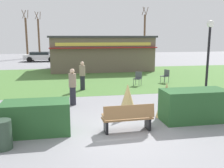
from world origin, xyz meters
TOP-DOWN VIEW (x-y plane):
  - ground_plane at (0.00, 0.00)m, footprint 80.00×80.00m
  - lawn_patch at (0.00, 11.45)m, footprint 36.00×12.00m
  - park_bench at (0.24, 0.26)m, footprint 1.72×0.59m
  - hedge_left at (-2.72, 0.67)m, footprint 2.15×1.10m
  - hedge_right at (2.94, 0.89)m, footprint 2.42×1.10m
  - ornamental_grass_behind_left at (2.08, 1.49)m, footprint 0.78×0.78m
  - ornamental_grass_behind_right at (0.65, 1.95)m, footprint 0.76×0.76m
  - lamppost_mid at (5.41, 4.24)m, footprint 0.36×0.36m
  - trash_bin at (-3.54, -0.38)m, footprint 0.52×0.52m
  - food_kiosk at (1.55, 16.32)m, footprint 9.43×5.41m
  - cafe_chair_west at (4.96, 8.55)m, footprint 0.59×0.59m
  - cafe_chair_center at (2.80, 7.89)m, footprint 0.62×0.62m
  - person_strolling at (-0.79, 7.17)m, footprint 0.34×0.34m
  - person_standing at (-1.45, 3.94)m, footprint 0.34×0.34m
  - parked_car_west_slot at (-4.78, 25.42)m, footprint 4.35×2.35m
  - parked_car_center_slot at (0.15, 25.41)m, footprint 4.30×2.25m
  - tree_left_bg at (-5.63, 32.34)m, footprint 0.91×0.96m
  - tree_right_bg at (-7.00, 29.51)m, footprint 0.91×0.96m
  - tree_center_bg at (9.79, 28.67)m, footprint 0.91×0.96m

SIDE VIEW (x-z plane):
  - ground_plane at x=0.00m, z-range 0.00..0.00m
  - lawn_patch at x=0.00m, z-range 0.00..0.01m
  - trash_bin at x=-3.54m, z-range 0.00..0.84m
  - park_bench at x=0.24m, z-range 0.01..0.96m
  - cafe_chair_west at x=4.96m, z-range 0.08..0.97m
  - cafe_chair_center at x=2.80m, z-range 0.08..0.97m
  - hedge_left at x=-2.72m, z-range 0.00..1.06m
  - hedge_right at x=2.94m, z-range 0.00..1.19m
  - parked_car_west_slot at x=-4.78m, z-range 0.04..1.24m
  - parked_car_center_slot at x=0.15m, z-range 0.04..1.24m
  - ornamental_grass_behind_right at x=0.65m, z-range 0.00..1.29m
  - ornamental_grass_behind_left at x=2.08m, z-range 0.00..1.38m
  - person_strolling at x=-0.79m, z-range 0.02..1.71m
  - person_standing at x=-1.45m, z-range 0.02..1.71m
  - food_kiosk at x=1.55m, z-range 0.01..3.18m
  - lamppost_mid at x=5.41m, z-range 0.52..4.45m
  - tree_right_bg at x=-7.00m, z-range -0.37..6.30m
  - tree_left_bg at x=-5.63m, z-range -0.37..6.35m
  - tree_center_bg at x=9.79m, z-range -0.37..6.91m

